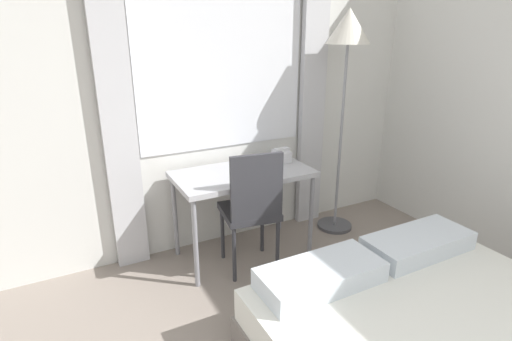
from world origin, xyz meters
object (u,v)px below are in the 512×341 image
at_px(desk, 243,180).
at_px(standing_lamp, 348,46).
at_px(desk_chair, 252,205).
at_px(telephone, 282,155).
at_px(book, 256,172).

height_order(desk, standing_lamp, standing_lamp).
xyz_separation_m(desk, desk_chair, (-0.05, -0.25, -0.11)).
xyz_separation_m(desk_chair, telephone, (0.45, 0.33, 0.23)).
relative_size(desk_chair, standing_lamp, 0.50).
height_order(desk, book, book).
distance_m(standing_lamp, book, 1.28).
height_order(desk_chair, standing_lamp, standing_lamp).
bearing_deg(desk_chair, book, 61.50).
distance_m(desk_chair, standing_lamp, 1.52).
xyz_separation_m(desk_chair, standing_lamp, (1.02, 0.28, 1.09)).
bearing_deg(telephone, book, -152.27).
bearing_deg(book, desk, 131.51).
distance_m(desk_chair, telephone, 0.60).
xyz_separation_m(desk_chair, book, (0.12, 0.16, 0.19)).
height_order(telephone, book, telephone).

